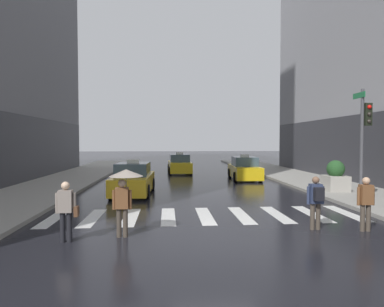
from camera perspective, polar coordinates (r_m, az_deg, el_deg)
The scene contains 11 objects.
ground_plane at distance 9.23m, azimuth 4.60°, elevation -15.08°, with size 160.00×160.00×0.00m, color black.
crosswalk_markings at distance 12.10m, azimuth 2.32°, elevation -10.88°, with size 11.30×2.80×0.01m.
traffic_light_pole at distance 15.59m, azimuth 28.07°, elevation 3.83°, with size 0.44×0.84×4.80m.
taxi_lead at distance 17.12m, azimuth -10.29°, elevation -4.61°, with size 2.09×4.61×1.80m.
taxi_second at distance 23.55m, azimuth 9.20°, elevation -2.75°, with size 2.11×4.62×1.80m.
taxi_third at distance 27.84m, azimuth -2.21°, elevation -1.97°, with size 2.04×4.59×1.80m.
pedestrian_with_umbrella at distance 9.43m, azimuth -11.78°, elevation -5.31°, with size 0.96×0.96×1.94m.
pedestrian_with_backpack at distance 10.74m, azimuth 21.01°, elevation -7.43°, with size 0.55×0.43×1.65m.
pedestrian_with_handbag at distance 9.48m, azimuth -21.26°, elevation -8.94°, with size 0.60×0.24×1.65m.
pedestrian_plain_coat at distance 11.22m, azimuth 28.28°, elevation -7.31°, with size 0.55×0.24×1.65m.
planter_near_corner at distance 18.42m, azimuth 23.96°, elevation -3.82°, with size 1.10×1.10×1.60m.
Camera 1 is at (-1.40, -8.70, 2.74)m, focal length 30.28 mm.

